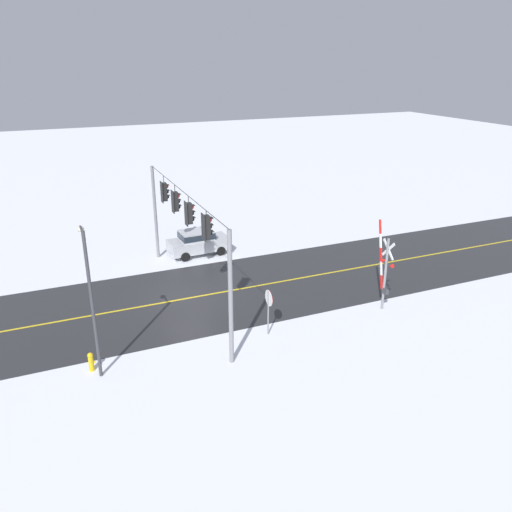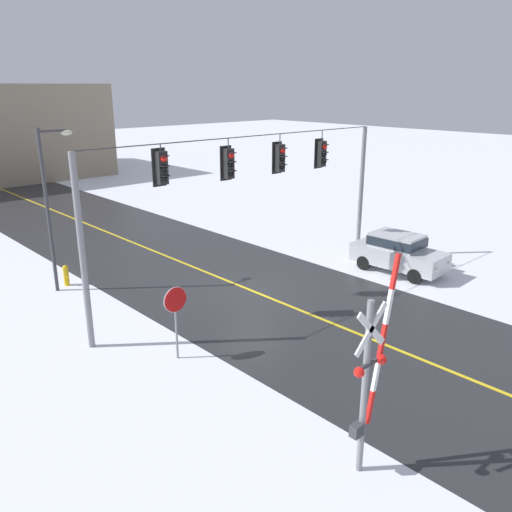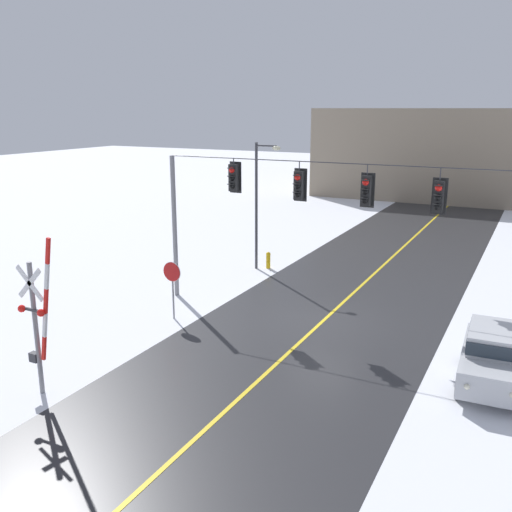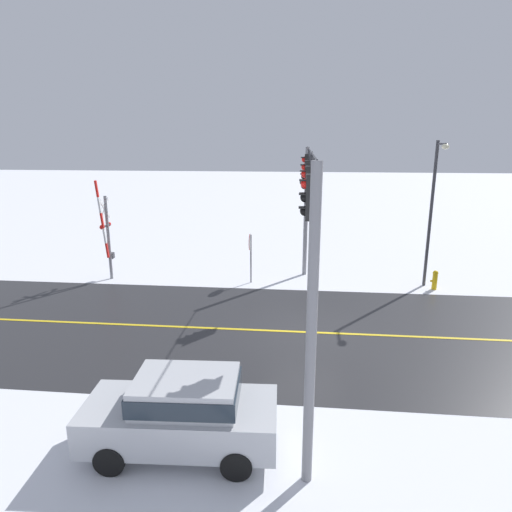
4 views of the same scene
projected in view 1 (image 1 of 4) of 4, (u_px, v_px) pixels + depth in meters
name	position (u px, v px, depth m)	size (l,w,h in m)	color
ground_plane	(188.00, 298.00, 28.98)	(160.00, 160.00, 0.00)	white
road_asphalt	(76.00, 318.00, 26.76)	(9.00, 80.00, 0.01)	#28282B
lane_centre_line	(76.00, 318.00, 26.76)	(0.14, 72.00, 0.01)	gold
signal_span	(184.00, 224.00, 27.43)	(14.20, 0.47, 6.22)	gray
stop_sign	(269.00, 302.00, 24.66)	(0.80, 0.09, 2.35)	gray
railroad_crossing	(385.00, 269.00, 27.07)	(1.38, 0.31, 4.79)	gray
parked_car_silver	(198.00, 241.00, 35.08)	(1.97, 4.26, 1.74)	#B7BABF
streetlamp_near	(90.00, 290.00, 20.75)	(1.39, 0.28, 6.50)	#38383D
fire_hydrant	(91.00, 361.00, 22.17)	(0.24, 0.31, 0.88)	gold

